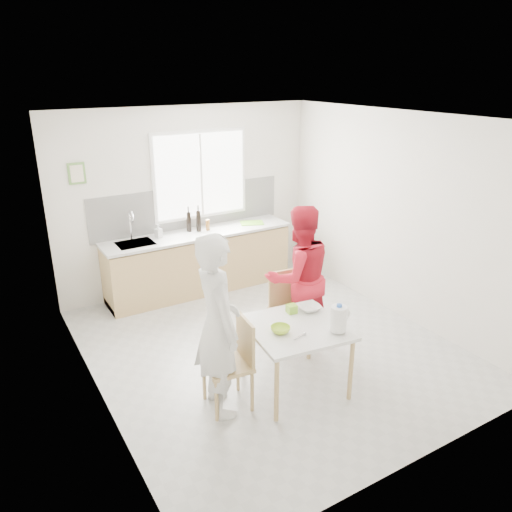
# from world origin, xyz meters

# --- Properties ---
(ground) EXTENTS (4.50, 4.50, 0.00)m
(ground) POSITION_xyz_m (0.00, 0.00, 0.00)
(ground) COLOR #B7B7B2
(ground) RESTS_ON ground
(room_shell) EXTENTS (4.50, 4.50, 4.50)m
(room_shell) POSITION_xyz_m (0.00, 0.00, 1.64)
(room_shell) COLOR silver
(room_shell) RESTS_ON ground
(window) EXTENTS (1.50, 0.06, 1.30)m
(window) POSITION_xyz_m (0.20, 2.23, 1.70)
(window) COLOR white
(window) RESTS_ON room_shell
(backsplash) EXTENTS (3.00, 0.02, 0.65)m
(backsplash) POSITION_xyz_m (0.00, 2.24, 1.23)
(backsplash) COLOR white
(backsplash) RESTS_ON room_shell
(picture_frame) EXTENTS (0.22, 0.03, 0.28)m
(picture_frame) POSITION_xyz_m (-1.55, 2.23, 1.90)
(picture_frame) COLOR #609343
(picture_frame) RESTS_ON room_shell
(kitchen_counter) EXTENTS (2.84, 0.64, 1.37)m
(kitchen_counter) POSITION_xyz_m (-0.00, 1.95, 0.42)
(kitchen_counter) COLOR tan
(kitchen_counter) RESTS_ON ground
(dining_table) EXTENTS (1.05, 1.05, 0.73)m
(dining_table) POSITION_xyz_m (-0.20, -0.83, 0.65)
(dining_table) COLOR silver
(dining_table) RESTS_ON ground
(chair_left) EXTENTS (0.48, 0.48, 0.93)m
(chair_left) POSITION_xyz_m (-0.87, -0.74, 0.51)
(chair_left) COLOR tan
(chair_left) RESTS_ON ground
(chair_far) EXTENTS (0.48, 0.48, 0.93)m
(chair_far) POSITION_xyz_m (0.25, -0.05, 0.51)
(chair_far) COLOR tan
(chair_far) RESTS_ON ground
(person_white) EXTENTS (0.52, 0.72, 1.83)m
(person_white) POSITION_xyz_m (-1.03, -0.73, 0.92)
(person_white) COLOR silver
(person_white) RESTS_ON ground
(person_red) EXTENTS (0.92, 0.76, 1.74)m
(person_red) POSITION_xyz_m (0.36, -0.09, 0.87)
(person_red) COLOR red
(person_red) RESTS_ON ground
(bowl_green) EXTENTS (0.22, 0.22, 0.06)m
(bowl_green) POSITION_xyz_m (-0.40, -0.85, 0.76)
(bowl_green) COLOR #ADD731
(bowl_green) RESTS_ON dining_table
(bowl_white) EXTENTS (0.27, 0.27, 0.06)m
(bowl_white) POSITION_xyz_m (0.13, -0.61, 0.76)
(bowl_white) COLOR white
(bowl_white) RESTS_ON dining_table
(milk_jug) EXTENTS (0.22, 0.16, 0.28)m
(milk_jug) POSITION_xyz_m (0.09, -1.14, 0.88)
(milk_jug) COLOR white
(milk_jug) RESTS_ON dining_table
(green_box) EXTENTS (0.11, 0.11, 0.09)m
(green_box) POSITION_xyz_m (-0.07, -0.56, 0.77)
(green_box) COLOR #85C32D
(green_box) RESTS_ON dining_table
(spoon) EXTENTS (0.16, 0.05, 0.01)m
(spoon) POSITION_xyz_m (-0.31, -1.03, 0.74)
(spoon) COLOR #A5A5AA
(spoon) RESTS_ON dining_table
(cutting_board) EXTENTS (0.42, 0.36, 0.01)m
(cutting_board) POSITION_xyz_m (0.90, 1.94, 0.93)
(cutting_board) COLOR #78CF2F
(cutting_board) RESTS_ON kitchen_counter
(wine_bottle_a) EXTENTS (0.07, 0.07, 0.32)m
(wine_bottle_a) POSITION_xyz_m (0.03, 1.99, 1.08)
(wine_bottle_a) COLOR black
(wine_bottle_a) RESTS_ON kitchen_counter
(wine_bottle_b) EXTENTS (0.07, 0.07, 0.30)m
(wine_bottle_b) POSITION_xyz_m (-0.09, 2.07, 1.07)
(wine_bottle_b) COLOR black
(wine_bottle_b) RESTS_ON kitchen_counter
(jar_amber) EXTENTS (0.06, 0.06, 0.16)m
(jar_amber) POSITION_xyz_m (0.17, 1.98, 1.00)
(jar_amber) COLOR #945B20
(jar_amber) RESTS_ON kitchen_counter
(soap_bottle) EXTENTS (0.11, 0.11, 0.19)m
(soap_bottle) POSITION_xyz_m (-0.58, 2.03, 1.02)
(soap_bottle) COLOR #999999
(soap_bottle) RESTS_ON kitchen_counter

